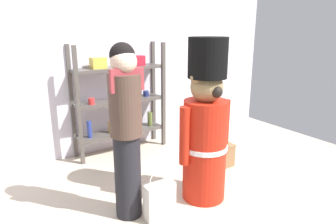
# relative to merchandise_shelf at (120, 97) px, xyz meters

# --- Properties ---
(back_wall) EXTENTS (6.40, 0.12, 2.60)m
(back_wall) POSITION_rel_merchandise_shelf_xyz_m (-0.31, 0.22, 0.49)
(back_wall) COLOR silver
(back_wall) RESTS_ON ground_plane
(merchandise_shelf) EXTENTS (1.34, 0.35, 1.57)m
(merchandise_shelf) POSITION_rel_merchandise_shelf_xyz_m (0.00, 0.00, 0.00)
(merchandise_shelf) COLOR #4C4742
(merchandise_shelf) RESTS_ON ground_plane
(teddy_bear_guard) EXTENTS (0.63, 0.47, 1.69)m
(teddy_bear_guard) POSITION_rel_merchandise_shelf_xyz_m (0.19, -1.68, -0.02)
(teddy_bear_guard) COLOR red
(teddy_bear_guard) RESTS_ON ground_plane
(person_shopper) EXTENTS (0.31, 0.30, 1.66)m
(person_shopper) POSITION_rel_merchandise_shelf_xyz_m (-0.63, -1.53, 0.10)
(person_shopper) COLOR black
(person_shopper) RESTS_ON ground_plane
(shopping_bag) EXTENTS (0.30, 0.13, 0.51)m
(shopping_bag) POSITION_rel_merchandise_shelf_xyz_m (-0.41, -1.74, -0.62)
(shopping_bag) COLOR silver
(shopping_bag) RESTS_ON ground_plane
(display_crate) EXTENTS (0.40, 0.30, 0.30)m
(display_crate) POSITION_rel_merchandise_shelf_xyz_m (0.83, -1.18, -0.66)
(display_crate) COLOR olive
(display_crate) RESTS_ON ground_plane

